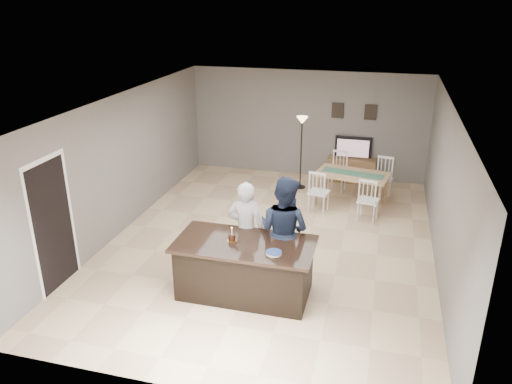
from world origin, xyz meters
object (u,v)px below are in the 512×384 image
(tv_console, at_px, (351,170))
(dining_table, at_px, (352,179))
(woman, at_px, (246,230))
(plate_stack, at_px, (274,253))
(television, at_px, (353,148))
(kitchen_island, at_px, (245,268))
(man, at_px, (284,230))
(floor_lamp, at_px, (302,133))
(birthday_cake, at_px, (232,237))

(tv_console, height_order, dining_table, dining_table)
(woman, bearing_deg, plate_stack, 124.66)
(tv_console, xyz_separation_m, plate_stack, (-0.69, -5.80, 0.62))
(television, height_order, woman, woman)
(woman, xyz_separation_m, plate_stack, (0.65, -0.79, 0.08))
(kitchen_island, height_order, man, man)
(tv_console, bearing_deg, kitchen_island, -102.16)
(man, bearing_deg, television, -77.96)
(plate_stack, bearing_deg, television, 83.33)
(kitchen_island, relative_size, plate_stack, 9.05)
(man, height_order, dining_table, man)
(plate_stack, bearing_deg, woman, 129.47)
(man, bearing_deg, woman, 19.26)
(kitchen_island, height_order, dining_table, dining_table)
(plate_stack, bearing_deg, floor_lamp, 95.46)
(tv_console, xyz_separation_m, man, (-0.70, -5.02, 0.61))
(television, bearing_deg, tv_console, 90.00)
(man, xyz_separation_m, dining_table, (0.82, 3.53, -0.30))
(woman, bearing_deg, tv_console, -109.76)
(tv_console, xyz_separation_m, birthday_cake, (-1.41, -5.55, 0.65))
(floor_lamp, bearing_deg, woman, -92.29)
(tv_console, distance_m, television, 0.57)
(dining_table, xyz_separation_m, floor_lamp, (-1.29, 0.72, 0.77))
(tv_console, relative_size, man, 0.66)
(birthday_cake, bearing_deg, floor_lamp, 87.14)
(birthday_cake, xyz_separation_m, floor_lamp, (0.24, 4.78, 0.42))
(man, distance_m, floor_lamp, 4.30)
(television, distance_m, birthday_cake, 5.80)
(dining_table, bearing_deg, woman, -102.04)
(man, bearing_deg, tv_console, -78.07)
(man, xyz_separation_m, plate_stack, (0.01, -0.78, 0.01))
(kitchen_island, bearing_deg, dining_table, 72.01)
(television, bearing_deg, kitchen_island, 77.99)
(floor_lamp, bearing_deg, man, -83.70)
(television, xyz_separation_m, man, (-0.70, -5.09, 0.05))
(plate_stack, relative_size, dining_table, 0.12)
(woman, distance_m, floor_lamp, 4.28)
(tv_console, height_order, floor_lamp, floor_lamp)
(plate_stack, bearing_deg, man, 90.87)
(television, relative_size, plate_stack, 3.85)
(birthday_cake, height_order, floor_lamp, floor_lamp)
(woman, distance_m, birthday_cake, 0.56)
(kitchen_island, relative_size, floor_lamp, 1.21)
(woman, height_order, dining_table, woman)
(man, distance_m, plate_stack, 0.78)
(kitchen_island, height_order, tv_console, kitchen_island)
(tv_console, distance_m, plate_stack, 5.88)
(kitchen_island, xyz_separation_m, floor_lamp, (0.03, 4.80, 0.92))
(floor_lamp, bearing_deg, birthday_cake, -92.86)
(television, height_order, floor_lamp, floor_lamp)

